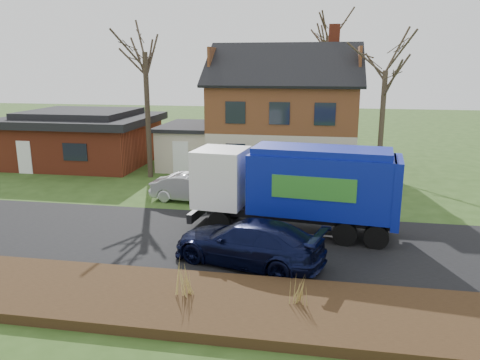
# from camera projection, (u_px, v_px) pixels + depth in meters

# --- Properties ---
(ground) EXTENTS (120.00, 120.00, 0.00)m
(ground) POSITION_uv_depth(u_px,v_px,m) (204.00, 239.00, 18.61)
(ground) COLOR #2B4617
(ground) RESTS_ON ground
(road) EXTENTS (80.00, 7.00, 0.02)m
(road) POSITION_uv_depth(u_px,v_px,m) (204.00, 239.00, 18.61)
(road) COLOR black
(road) RESTS_ON ground
(mulch_verge) EXTENTS (80.00, 3.50, 0.30)m
(mulch_verge) POSITION_uv_depth(u_px,v_px,m) (158.00, 299.00, 13.50)
(mulch_verge) COLOR black
(mulch_verge) RESTS_ON ground
(main_house) EXTENTS (12.95, 8.95, 9.26)m
(main_house) POSITION_uv_depth(u_px,v_px,m) (277.00, 107.00, 30.69)
(main_house) COLOR beige
(main_house) RESTS_ON ground
(ranch_house) EXTENTS (9.80, 8.20, 3.70)m
(ranch_house) POSITION_uv_depth(u_px,v_px,m) (82.00, 137.00, 32.62)
(ranch_house) COLOR #933820
(ranch_house) RESTS_ON ground
(garbage_truck) EXTENTS (8.58, 3.18, 3.59)m
(garbage_truck) POSITION_uv_depth(u_px,v_px,m) (298.00, 184.00, 18.86)
(garbage_truck) COLOR black
(garbage_truck) RESTS_ON ground
(silver_sedan) EXTENTS (4.26, 1.84, 1.36)m
(silver_sedan) POSITION_uv_depth(u_px,v_px,m) (192.00, 188.00, 23.64)
(silver_sedan) COLOR #B1B2B9
(silver_sedan) RESTS_ON ground
(navy_wagon) EXTENTS (5.74, 3.58, 1.55)m
(navy_wagon) POSITION_uv_depth(u_px,v_px,m) (248.00, 242.00, 16.14)
(navy_wagon) COLOR black
(navy_wagon) RESTS_ON ground
(tree_front_west) EXTENTS (3.49, 3.49, 10.38)m
(tree_front_west) POSITION_uv_depth(u_px,v_px,m) (144.00, 32.00, 26.85)
(tree_front_west) COLOR #392E22
(tree_front_west) RESTS_ON ground
(tree_front_east) EXTENTS (3.31, 3.31, 9.20)m
(tree_front_east) POSITION_uv_depth(u_px,v_px,m) (387.00, 51.00, 25.42)
(tree_front_east) COLOR #423628
(tree_front_east) RESTS_ON ground
(tree_back) EXTENTS (3.88, 3.88, 12.27)m
(tree_back) POSITION_uv_depth(u_px,v_px,m) (329.00, 20.00, 37.71)
(tree_back) COLOR #433228
(tree_back) RESTS_ON ground
(grass_clump_mid) EXTENTS (0.37, 0.30, 1.02)m
(grass_clump_mid) POSITION_uv_depth(u_px,v_px,m) (184.00, 277.00, 13.41)
(grass_clump_mid) COLOR tan
(grass_clump_mid) RESTS_ON mulch_verge
(grass_clump_east) EXTENTS (0.33, 0.27, 0.83)m
(grass_clump_east) POSITION_uv_depth(u_px,v_px,m) (298.00, 291.00, 12.80)
(grass_clump_east) COLOR olive
(grass_clump_east) RESTS_ON mulch_verge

